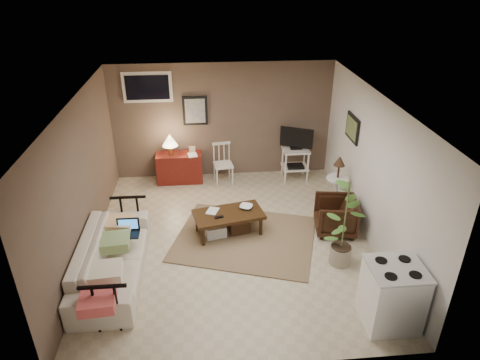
{
  "coord_description": "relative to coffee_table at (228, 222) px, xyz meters",
  "views": [
    {
      "loc": [
        -0.39,
        -5.85,
        4.18
      ],
      "look_at": [
        0.17,
        0.35,
        0.94
      ],
      "focal_mm": 32.0,
      "sensor_mm": 36.0,
      "label": 1
    }
  ],
  "objects": [
    {
      "name": "coffee_table",
      "position": [
        0.0,
        0.0,
        0.0
      ],
      "size": [
        1.24,
        0.82,
        0.43
      ],
      "color": "#37240F",
      "rests_on": "floor"
    },
    {
      "name": "tv_stand",
      "position": [
        1.53,
        1.92,
        0.36
      ],
      "size": [
        0.64,
        0.44,
        1.14
      ],
      "color": "white",
      "rests_on": "floor"
    },
    {
      "name": "armchair",
      "position": [
        1.82,
        -0.08,
        0.1
      ],
      "size": [
        0.7,
        0.74,
        0.68
      ],
      "primitive_type": "imported",
      "rotation": [
        0.0,
        0.0,
        -1.71
      ],
      "color": "black",
      "rests_on": "floor"
    },
    {
      "name": "book_table",
      "position": [
        -0.34,
        0.1,
        0.29
      ],
      "size": [
        0.17,
        0.08,
        0.24
      ],
      "primitive_type": "imported",
      "rotation": [
        0.0,
        0.0,
        -0.37
      ],
      "color": "#37240F",
      "rests_on": "coffee_table"
    },
    {
      "name": "laptop",
      "position": [
        -1.54,
        -0.55,
        0.31
      ],
      "size": [
        0.34,
        0.25,
        0.23
      ],
      "color": "black",
      "rests_on": "sofa"
    },
    {
      "name": "rug",
      "position": [
        0.27,
        -0.18,
        -0.23
      ],
      "size": [
        2.68,
        2.39,
        0.02
      ],
      "primitive_type": "cube",
      "rotation": [
        0.0,
        0.0,
        -0.31
      ],
      "color": "#7E6149",
      "rests_on": "floor"
    },
    {
      "name": "bowl",
      "position": [
        0.32,
        0.13,
        0.27
      ],
      "size": [
        0.22,
        0.13,
        0.21
      ],
      "primitive_type": "imported",
      "rotation": [
        0.0,
        0.0,
        -0.39
      ],
      "color": "#37240F",
      "rests_on": "coffee_table"
    },
    {
      "name": "book_console",
      "position": [
        -0.68,
        1.91,
        0.5
      ],
      "size": [
        0.18,
        0.05,
        0.24
      ],
      "primitive_type": "imported",
      "rotation": [
        0.0,
        0.0,
        0.16
      ],
      "color": "#37240F",
      "rests_on": "red_console"
    },
    {
      "name": "side_table",
      "position": [
        2.03,
        0.64,
        0.43
      ],
      "size": [
        0.4,
        0.4,
        1.08
      ],
      "color": "white",
      "rests_on": "floor"
    },
    {
      "name": "sofa_pillows",
      "position": [
        -1.7,
        -1.18,
        0.28
      ],
      "size": [
        0.42,
        2.08,
        0.15
      ],
      "primitive_type": null,
      "color": "beige",
      "rests_on": "sofa"
    },
    {
      "name": "sofa",
      "position": [
        -1.75,
        -0.93,
        0.19
      ],
      "size": [
        0.64,
        2.19,
        0.86
      ],
      "primitive_type": "imported",
      "rotation": [
        0.0,
        0.0,
        1.57
      ],
      "color": "silver",
      "rests_on": "floor"
    },
    {
      "name": "red_console",
      "position": [
        -0.89,
        2.03,
        0.13
      ],
      "size": [
        0.93,
        0.41,
        1.07
      ],
      "color": "maroon",
      "rests_on": "floor"
    },
    {
      "name": "floor",
      "position": [
        0.05,
        -0.2,
        -0.24
      ],
      "size": [
        5.0,
        5.0,
        0.0
      ],
      "primitive_type": "plane",
      "color": "#C1B293",
      "rests_on": "ground"
    },
    {
      "name": "art_back",
      "position": [
        -0.5,
        2.28,
        1.21
      ],
      "size": [
        0.5,
        0.03,
        0.6
      ],
      "primitive_type": "cube",
      "color": "black"
    },
    {
      "name": "spindle_chair",
      "position": [
        0.02,
        1.93,
        0.15
      ],
      "size": [
        0.42,
        0.42,
        0.83
      ],
      "color": "white",
      "rests_on": "floor"
    },
    {
      "name": "window",
      "position": [
        -1.4,
        2.28,
        1.71
      ],
      "size": [
        0.96,
        0.03,
        0.6
      ],
      "primitive_type": "cube",
      "color": "white"
    },
    {
      "name": "potted_plant",
      "position": [
        1.66,
        -0.93,
        0.53
      ],
      "size": [
        0.36,
        0.36,
        1.45
      ],
      "color": "gray",
      "rests_on": "floor"
    },
    {
      "name": "sofa_end_rails",
      "position": [
        -1.63,
        -0.93,
        0.13
      ],
      "size": [
        0.59,
        2.19,
        0.74
      ],
      "primitive_type": null,
      "color": "black",
      "rests_on": "floor"
    },
    {
      "name": "art_right",
      "position": [
        2.27,
        0.85,
        1.28
      ],
      "size": [
        0.03,
        0.6,
        0.45
      ],
      "primitive_type": "cube",
      "color": "black"
    },
    {
      "name": "stove",
      "position": [
        1.92,
        -2.16,
        0.2
      ],
      "size": [
        0.67,
        0.63,
        0.88
      ],
      "color": "white",
      "rests_on": "floor"
    }
  ]
}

